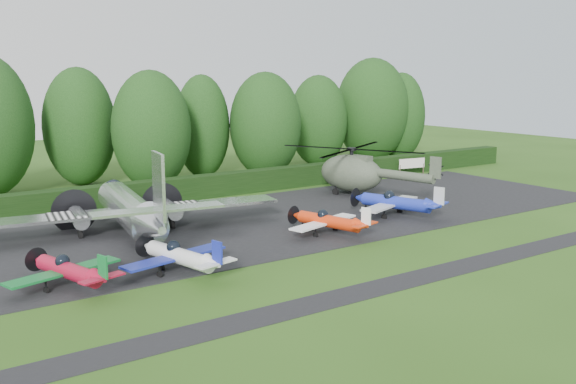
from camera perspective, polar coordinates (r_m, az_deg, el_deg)
ground at (r=37.40m, az=-0.31°, el=-6.55°), size 160.00×160.00×0.00m
apron at (r=45.72m, az=-7.36°, el=-3.43°), size 70.00×18.00×0.01m
taxiway_verge at (r=32.85m, az=5.65°, el=-9.07°), size 70.00×2.00×0.00m
hedgerow at (r=55.51m, az=-12.56°, el=-1.09°), size 90.00×1.60×2.00m
transport_plane at (r=44.21m, az=-13.72°, el=-1.56°), size 21.71×16.65×6.96m
light_plane_red at (r=35.13m, az=-18.93°, el=-6.59°), size 6.23×6.55×2.40m
light_plane_white at (r=36.15m, az=-9.61°, el=-5.60°), size 6.48×6.81×2.49m
light_plane_orange at (r=44.04m, az=3.63°, el=-2.59°), size 6.17×6.49×2.37m
light_plane_blue at (r=50.11m, az=9.56°, el=-0.91°), size 7.13×7.50×2.74m
helicopter at (r=58.25m, az=5.69°, el=1.98°), size 13.41×15.70×4.32m
sign_board at (r=70.30m, az=10.96°, el=2.45°), size 3.31×0.12×1.86m
tree_0 at (r=61.96m, az=-12.05°, el=5.39°), size 7.44×7.44×11.26m
tree_1 at (r=67.77m, az=-7.63°, el=5.77°), size 5.71×5.71×10.81m
tree_2 at (r=75.89m, az=2.70°, el=6.33°), size 6.87×6.87×10.70m
tree_3 at (r=80.53m, az=7.48°, el=7.23°), size 9.03×9.03×12.75m
tree_4 at (r=82.79m, az=9.97°, el=6.63°), size 6.14×6.14×10.97m
tree_6 at (r=67.86m, az=-2.01°, el=5.98°), size 7.55×7.55×11.07m
tree_9 at (r=65.97m, az=-18.05°, el=5.53°), size 6.95×6.95×11.53m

